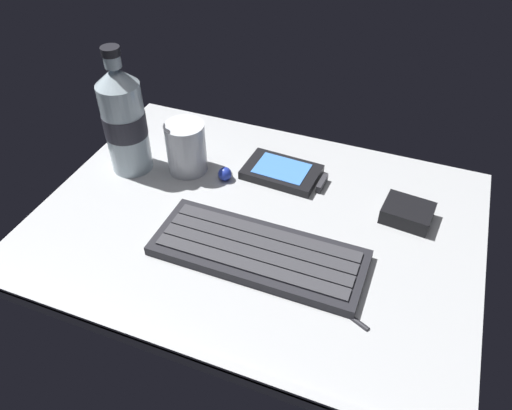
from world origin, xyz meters
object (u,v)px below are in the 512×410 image
Objects in this scene: keyboard at (258,252)px; trackball_mouse at (225,174)px; handheld_device at (285,173)px; water_bottle at (124,120)px; juice_cup at (186,149)px; stylus_pen at (337,305)px; charger_block at (407,213)px.

trackball_mouse reaches higher than keyboard.
handheld_device is 9.80cm from trackball_mouse.
water_bottle reaches higher than trackball_mouse.
stylus_pen is (29.99, -18.65, -3.56)cm from juice_cup.
stylus_pen is at bearing -20.05° from keyboard.
trackball_mouse is (6.80, -0.38, -2.81)cm from juice_cup.
stylus_pen is at bearing -22.28° from water_bottle.
juice_cup is at bearing -178.99° from charger_block.
water_bottle reaches higher than handheld_device.
handheld_device is at bearing 13.77° from juice_cup.
water_bottle reaches higher than juice_cup.
trackball_mouse is (15.70, 2.34, -7.91)cm from water_bottle.
keyboard is 12.89cm from stylus_pen.
trackball_mouse is at bearing 166.45° from stylus_pen.
stylus_pen is at bearing -38.25° from trackball_mouse.
charger_block is 20.08cm from stylus_pen.
charger_block is at bearing 4.31° from water_bottle.
handheld_device is (-2.24, 18.07, -0.08)cm from keyboard.
water_bottle is at bearing -175.69° from charger_block.
handheld_device is 16.42cm from juice_cup.
stylus_pen is (12.10, -4.42, -0.46)cm from keyboard.
juice_cup is (-15.65, -3.84, 3.18)cm from handheld_device.
keyboard is at bearing -51.36° from trackball_mouse.
handheld_device is 26.72cm from water_bottle.
keyboard is 1.40× the size of water_bottle.
juice_cup reaches higher than charger_block.
water_bottle is 17.73cm from trackball_mouse.
charger_block is at bearing 40.12° from keyboard.
juice_cup is (-17.88, 14.24, 3.10)cm from keyboard.
keyboard is 30.28cm from water_bottle.
keyboard reaches higher than handheld_device.
stylus_pen is (14.34, -22.49, -0.38)cm from handheld_device.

